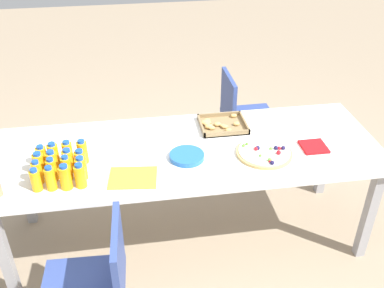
# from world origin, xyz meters

# --- Properties ---
(ground_plane) EXTENTS (12.00, 12.00, 0.00)m
(ground_plane) POSITION_xyz_m (0.00, 0.00, 0.00)
(ground_plane) COLOR gray
(party_table) EXTENTS (2.33, 0.83, 0.73)m
(party_table) POSITION_xyz_m (0.00, 0.00, 0.67)
(party_table) COLOR white
(party_table) RESTS_ON ground_plane
(chair_far_right) EXTENTS (0.40, 0.40, 0.83)m
(chair_far_right) POSITION_xyz_m (0.55, 0.77, 0.50)
(chair_far_right) COLOR #33478C
(chair_far_right) RESTS_ON ground_plane
(chair_near_left) EXTENTS (0.42, 0.42, 0.83)m
(chair_near_left) POSITION_xyz_m (-0.55, -0.74, 0.50)
(chair_near_left) COLOR #33478C
(chair_near_left) RESTS_ON ground_plane
(juice_bottle_0) EXTENTS (0.05, 0.05, 0.13)m
(juice_bottle_0) POSITION_xyz_m (-0.84, -0.27, 0.79)
(juice_bottle_0) COLOR #F9AC14
(juice_bottle_0) RESTS_ON party_table
(juice_bottle_1) EXTENTS (0.05, 0.05, 0.14)m
(juice_bottle_1) POSITION_xyz_m (-0.77, -0.27, 0.80)
(juice_bottle_1) COLOR #FAAC14
(juice_bottle_1) RESTS_ON party_table
(juice_bottle_2) EXTENTS (0.06, 0.06, 0.15)m
(juice_bottle_2) POSITION_xyz_m (-0.69, -0.28, 0.80)
(juice_bottle_2) COLOR #F8AC14
(juice_bottle_2) RESTS_ON party_table
(juice_bottle_3) EXTENTS (0.06, 0.06, 0.14)m
(juice_bottle_3) POSITION_xyz_m (-0.61, -0.28, 0.80)
(juice_bottle_3) COLOR #FAAC14
(juice_bottle_3) RESTS_ON party_table
(juice_bottle_4) EXTENTS (0.05, 0.05, 0.14)m
(juice_bottle_4) POSITION_xyz_m (-0.84, -0.21, 0.79)
(juice_bottle_4) COLOR #FAAD14
(juice_bottle_4) RESTS_ON party_table
(juice_bottle_5) EXTENTS (0.05, 0.05, 0.14)m
(juice_bottle_5) POSITION_xyz_m (-0.77, -0.20, 0.79)
(juice_bottle_5) COLOR #F9AE14
(juice_bottle_5) RESTS_ON party_table
(juice_bottle_6) EXTENTS (0.05, 0.05, 0.15)m
(juice_bottle_6) POSITION_xyz_m (-0.69, -0.20, 0.80)
(juice_bottle_6) COLOR #FAAE14
(juice_bottle_6) RESTS_ON party_table
(juice_bottle_7) EXTENTS (0.06, 0.06, 0.14)m
(juice_bottle_7) POSITION_xyz_m (-0.61, -0.20, 0.79)
(juice_bottle_7) COLOR #F9AB14
(juice_bottle_7) RESTS_ON party_table
(juice_bottle_8) EXTENTS (0.06, 0.06, 0.14)m
(juice_bottle_8) POSITION_xyz_m (-0.84, -0.12, 0.79)
(juice_bottle_8) COLOR #FAAD14
(juice_bottle_8) RESTS_ON party_table
(juice_bottle_9) EXTENTS (0.06, 0.06, 0.15)m
(juice_bottle_9) POSITION_xyz_m (-0.77, -0.13, 0.80)
(juice_bottle_9) COLOR #F9AD14
(juice_bottle_9) RESTS_ON party_table
(juice_bottle_10) EXTENTS (0.06, 0.06, 0.14)m
(juice_bottle_10) POSITION_xyz_m (-0.69, -0.12, 0.80)
(juice_bottle_10) COLOR #FAAC14
(juice_bottle_10) RESTS_ON party_table
(juice_bottle_11) EXTENTS (0.06, 0.06, 0.13)m
(juice_bottle_11) POSITION_xyz_m (-0.62, -0.13, 0.79)
(juice_bottle_11) COLOR #F9AB14
(juice_bottle_11) RESTS_ON party_table
(juice_bottle_12) EXTENTS (0.06, 0.06, 0.13)m
(juice_bottle_12) POSITION_xyz_m (-0.84, -0.05, 0.79)
(juice_bottle_12) COLOR #FAAC14
(juice_bottle_12) RESTS_ON party_table
(juice_bottle_13) EXTENTS (0.06, 0.06, 0.15)m
(juice_bottle_13) POSITION_xyz_m (-0.77, -0.05, 0.80)
(juice_bottle_13) COLOR #FAAC14
(juice_bottle_13) RESTS_ON party_table
(juice_bottle_14) EXTENTS (0.06, 0.06, 0.15)m
(juice_bottle_14) POSITION_xyz_m (-0.69, -0.05, 0.80)
(juice_bottle_14) COLOR #F8AB14
(juice_bottle_14) RESTS_ON party_table
(juice_bottle_15) EXTENTS (0.06, 0.06, 0.15)m
(juice_bottle_15) POSITION_xyz_m (-0.61, -0.05, 0.80)
(juice_bottle_15) COLOR #F8AB14
(juice_bottle_15) RESTS_ON party_table
(fruit_pizza) EXTENTS (0.33, 0.33, 0.05)m
(fruit_pizza) POSITION_xyz_m (0.44, -0.14, 0.74)
(fruit_pizza) COLOR tan
(fruit_pizza) RESTS_ON party_table
(snack_tray) EXTENTS (0.30, 0.26, 0.04)m
(snack_tray) POSITION_xyz_m (0.25, 0.22, 0.74)
(snack_tray) COLOR olive
(snack_tray) RESTS_ON party_table
(plate_stack) EXTENTS (0.20, 0.20, 0.03)m
(plate_stack) POSITION_xyz_m (-0.02, -0.11, 0.74)
(plate_stack) COLOR blue
(plate_stack) RESTS_ON party_table
(napkin_stack) EXTENTS (0.15, 0.15, 0.02)m
(napkin_stack) POSITION_xyz_m (0.75, -0.11, 0.74)
(napkin_stack) COLOR red
(napkin_stack) RESTS_ON party_table
(paper_folder) EXTENTS (0.28, 0.23, 0.01)m
(paper_folder) POSITION_xyz_m (-0.34, -0.25, 0.73)
(paper_folder) COLOR yellow
(paper_folder) RESTS_ON party_table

